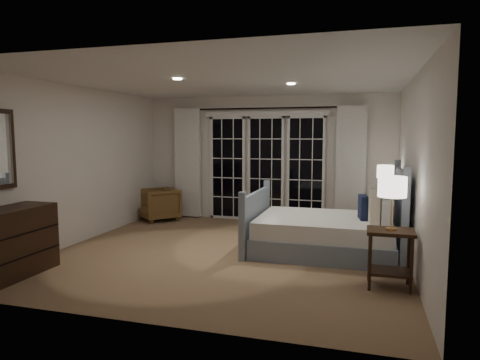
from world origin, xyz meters
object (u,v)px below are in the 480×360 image
(nightstand_right, at_px, (385,212))
(armchair, at_px, (159,204))
(lamp_right, at_px, (386,172))
(dresser, at_px, (8,243))
(lamp_left, at_px, (392,187))
(nightstand_left, at_px, (390,250))
(bed, at_px, (329,231))

(nightstand_right, xyz_separation_m, armchair, (-4.35, 0.21, -0.10))
(lamp_right, xyz_separation_m, dresser, (-4.48, -3.49, -0.68))
(lamp_left, height_order, dresser, lamp_left)
(lamp_right, relative_size, armchair, 0.81)
(armchair, bearing_deg, nightstand_left, 8.56)
(bed, distance_m, armchair, 3.82)
(lamp_left, bearing_deg, nightstand_right, 88.75)
(armchair, height_order, dresser, dresser)
(lamp_left, bearing_deg, armchair, 147.02)
(nightstand_left, bearing_deg, lamp_left, 165.96)
(dresser, bearing_deg, armchair, 87.99)
(bed, height_order, lamp_right, bed)
(nightstand_right, bearing_deg, nightstand_left, -91.25)
(nightstand_left, height_order, lamp_right, lamp_right)
(lamp_right, bearing_deg, dresser, -142.05)
(bed, distance_m, dresser, 4.27)
(lamp_left, relative_size, lamp_right, 1.04)
(nightstand_left, xyz_separation_m, armchair, (-4.29, 2.79, -0.11))
(bed, height_order, armchair, bed)
(armchair, bearing_deg, lamp_left, 8.56)
(bed, relative_size, armchair, 2.99)
(bed, bearing_deg, armchair, 157.03)
(nightstand_left, height_order, nightstand_right, nightstand_left)
(nightstand_right, height_order, dresser, dresser)
(nightstand_right, distance_m, armchair, 4.36)
(bed, relative_size, nightstand_right, 3.32)
(nightstand_left, bearing_deg, lamp_right, 88.75)
(armchair, bearing_deg, lamp_right, 38.77)
(nightstand_left, distance_m, nightstand_right, 2.58)
(bed, height_order, nightstand_left, bed)
(bed, relative_size, lamp_right, 3.71)
(bed, distance_m, lamp_left, 1.72)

